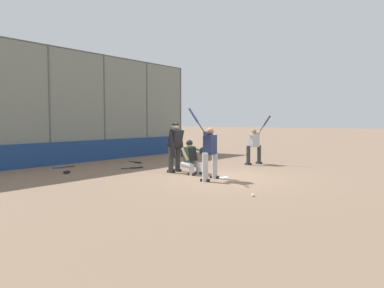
# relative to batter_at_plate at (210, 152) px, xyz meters

# --- Properties ---
(ground_plane) EXTENTS (160.00, 160.00, 0.00)m
(ground_plane) POSITION_rel_batter_at_plate_xyz_m (-0.62, -0.01, -0.88)
(ground_plane) COLOR #7A604C
(home_plate_marker) EXTENTS (0.43, 0.43, 0.01)m
(home_plate_marker) POSITION_rel_batter_at_plate_xyz_m (-0.62, -0.01, -0.87)
(home_plate_marker) COLOR white
(home_plate_marker) RESTS_ON ground_plane
(backstop_fence) EXTENTS (14.21, 0.08, 4.88)m
(backstop_fence) POSITION_rel_batter_at_plate_xyz_m (-0.62, -7.33, 1.65)
(backstop_fence) COLOR #515651
(backstop_fence) RESTS_ON ground_plane
(padding_wall) EXTENTS (13.85, 0.18, 0.93)m
(padding_wall) POSITION_rel_batter_at_plate_xyz_m (-0.62, -7.23, -0.41)
(padding_wall) COLOR navy
(padding_wall) RESTS_ON ground_plane
(bleachers_beyond) EXTENTS (9.89, 1.95, 1.16)m
(bleachers_beyond) POSITION_rel_batter_at_plate_xyz_m (-2.52, -9.48, -0.49)
(bleachers_beyond) COLOR slate
(bleachers_beyond) RESTS_ON ground_plane
(batter_at_plate) EXTENTS (1.11, 0.59, 2.21)m
(batter_at_plate) POSITION_rel_batter_at_plate_xyz_m (0.00, 0.00, 0.00)
(batter_at_plate) COLOR #B7B7BC
(batter_at_plate) RESTS_ON ground_plane
(catcher_behind_plate) EXTENTS (0.62, 0.72, 1.17)m
(catcher_behind_plate) POSITION_rel_batter_at_plate_xyz_m (-0.62, -1.18, -0.27)
(catcher_behind_plate) COLOR #B7B7BC
(catcher_behind_plate) RESTS_ON ground_plane
(umpire_home) EXTENTS (0.71, 0.46, 1.74)m
(umpire_home) POSITION_rel_batter_at_plate_xyz_m (-0.72, -1.97, 0.06)
(umpire_home) COLOR #333333
(umpire_home) RESTS_ON ground_plane
(batter_on_deck) EXTENTS (0.84, 0.81, 2.04)m
(batter_on_deck) POSITION_rel_batter_at_plate_xyz_m (-4.52, -0.85, -0.08)
(batter_on_deck) COLOR #333333
(batter_on_deck) RESTS_ON ground_plane
(spare_bat_near_backstop) EXTENTS (0.15, 0.84, 0.07)m
(spare_bat_near_backstop) POSITION_rel_batter_at_plate_xyz_m (-1.90, -5.10, -0.84)
(spare_bat_near_backstop) COLOR black
(spare_bat_near_backstop) RESTS_ON ground_plane
(spare_bat_by_padding) EXTENTS (0.83, 0.24, 0.07)m
(spare_bat_by_padding) POSITION_rel_batter_at_plate_xyz_m (1.09, -6.19, -0.84)
(spare_bat_by_padding) COLOR black
(spare_bat_by_padding) RESTS_ON ground_plane
(spare_bat_third_base_side) EXTENTS (0.83, 0.36, 0.07)m
(spare_bat_third_base_side) POSITION_rel_batter_at_plate_xyz_m (-0.54, -3.82, -0.84)
(spare_bat_third_base_side) COLOR black
(spare_bat_third_base_side) RESTS_ON ground_plane
(fielding_glove_on_dirt) EXTENTS (0.28, 0.22, 0.10)m
(fielding_glove_on_dirt) POSITION_rel_batter_at_plate_xyz_m (1.82, -4.74, -0.83)
(fielding_glove_on_dirt) COLOR black
(fielding_glove_on_dirt) RESTS_ON ground_plane
(baseball_loose) EXTENTS (0.07, 0.07, 0.07)m
(baseball_loose) POSITION_rel_batter_at_plate_xyz_m (1.45, 2.26, -0.84)
(baseball_loose) COLOR white
(baseball_loose) RESTS_ON ground_plane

